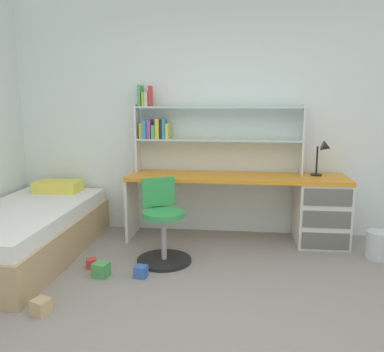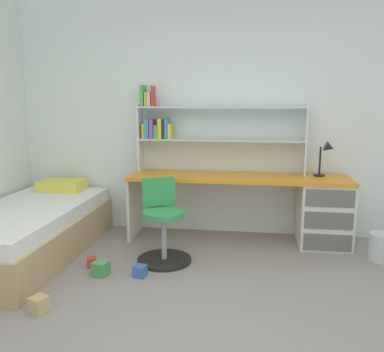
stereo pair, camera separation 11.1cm
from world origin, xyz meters
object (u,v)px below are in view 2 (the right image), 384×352
at_px(toy_block_natural_1, 39,304).
at_px(toy_block_blue_3, 140,271).
at_px(toy_block_red_2, 92,262).
at_px(bed_platform, 28,231).
at_px(desk, 298,206).
at_px(swivel_chair, 163,229).
at_px(desk_lamp, 327,153).
at_px(waste_bin, 381,247).
at_px(toy_block_green_0, 101,269).
at_px(bookshelf_hutch, 196,126).

distance_m(toy_block_natural_1, toy_block_blue_3, 0.89).
bearing_deg(toy_block_blue_3, toy_block_red_2, 163.89).
bearing_deg(bed_platform, toy_block_natural_1, -56.96).
height_order(desk, swivel_chair, swivel_chair).
bearing_deg(desk_lamp, waste_bin, -43.52).
bearing_deg(desk_lamp, desk, -165.14).
distance_m(toy_block_green_0, toy_block_red_2, 0.23).
distance_m(swivel_chair, toy_block_natural_1, 1.31).
distance_m(toy_block_green_0, toy_block_blue_3, 0.35).
bearing_deg(toy_block_green_0, bookshelf_hutch, 61.88).
bearing_deg(waste_bin, toy_block_natural_1, -153.42).
distance_m(bookshelf_hutch, toy_block_natural_1, 2.44).
relative_size(desk, waste_bin, 8.75).
distance_m(bed_platform, toy_block_green_0, 0.98).
relative_size(bookshelf_hutch, bed_platform, 0.90).
relative_size(toy_block_green_0, toy_block_red_2, 1.44).
relative_size(bed_platform, toy_block_green_0, 16.20).
height_order(bed_platform, toy_block_natural_1, bed_platform).
xyz_separation_m(bookshelf_hutch, swivel_chair, (-0.20, -0.84, -0.94)).
xyz_separation_m(bed_platform, toy_block_blue_3, (1.24, -0.34, -0.20)).
distance_m(bookshelf_hutch, toy_block_green_0, 1.86).
distance_m(toy_block_green_0, toy_block_natural_1, 0.70).
relative_size(desk, toy_block_red_2, 26.87).
bearing_deg(toy_block_natural_1, bookshelf_hutch, 65.21).
bearing_deg(toy_block_blue_3, desk_lamp, 33.48).
xyz_separation_m(waste_bin, toy_block_natural_1, (-2.77, -1.39, -0.08)).
xyz_separation_m(desk_lamp, toy_block_natural_1, (-2.30, -1.84, -0.92)).
distance_m(bookshelf_hutch, toy_block_blue_3, 1.75).
bearing_deg(bookshelf_hutch, desk_lamp, -3.64).
xyz_separation_m(desk, toy_block_blue_3, (-1.45, -1.07, -0.37)).
xyz_separation_m(bookshelf_hutch, toy_block_green_0, (-0.67, -1.26, -1.19)).
height_order(desk_lamp, toy_block_blue_3, desk_lamp).
bearing_deg(waste_bin, desk, 153.39).
distance_m(desk, bed_platform, 2.80).
bearing_deg(toy_block_natural_1, toy_block_green_0, 72.05).
relative_size(bed_platform, waste_bin, 7.59).
relative_size(desk, swivel_chair, 2.99).
distance_m(desk, toy_block_green_0, 2.14).
bearing_deg(desk, desk_lamp, 14.86).
height_order(bookshelf_hutch, toy_block_natural_1, bookshelf_hutch).
bearing_deg(toy_block_green_0, bed_platform, 157.38).
bearing_deg(swivel_chair, toy_block_green_0, -138.60).
bearing_deg(desk_lamp, swivel_chair, -154.88).
relative_size(desk, toy_block_green_0, 18.67).
xyz_separation_m(desk, swivel_chair, (-1.33, -0.68, -0.11)).
bearing_deg(desk_lamp, toy_block_natural_1, -141.35).
bearing_deg(bookshelf_hutch, toy_block_natural_1, -114.79).
bearing_deg(toy_block_natural_1, toy_block_red_2, 85.75).
xyz_separation_m(swivel_chair, waste_bin, (2.08, 0.30, -0.18)).
height_order(bed_platform, toy_block_red_2, bed_platform).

